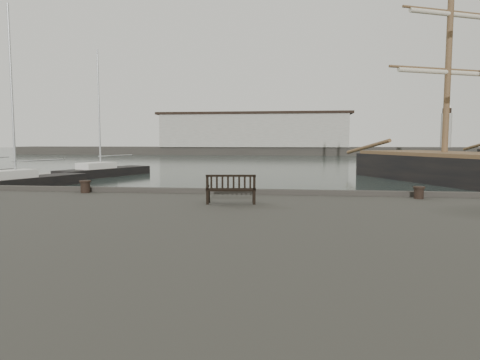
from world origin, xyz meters
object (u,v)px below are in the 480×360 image
Objects in this scene: yacht_d at (105,174)px; bollard_right at (419,193)px; yacht_c at (22,185)px; bollard_left at (85,187)px; bench at (231,194)px.

bollard_right is at bearing -26.77° from yacht_d.
yacht_c is at bearing 149.26° from bollard_right.
bollard_left is 0.04× the size of yacht_d.
bollard_left is 18.68m from yacht_c.
yacht_d is at bearing 114.33° from bench.
bench is 6.35m from bollard_right.
bollard_right is 0.03× the size of yacht_c.
bench is 6.15m from bollard_left.
yacht_d reaches higher than bench.
yacht_c is 11.29m from yacht_d.
yacht_c reaches higher than bench.
bollard_right is (11.85, -0.18, -0.02)m from bollard_left.
yacht_c reaches higher than yacht_d.
bollard_right is at bearing -0.86° from bollard_left.
bollard_left is at bearing 153.29° from bench.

